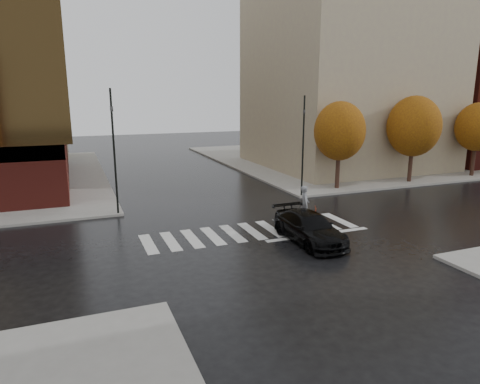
# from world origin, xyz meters

# --- Properties ---
(ground) EXTENTS (120.00, 120.00, 0.00)m
(ground) POSITION_xyz_m (0.00, 0.00, 0.00)
(ground) COLOR black
(ground) RESTS_ON ground
(sidewalk_ne) EXTENTS (30.00, 30.00, 0.15)m
(sidewalk_ne) POSITION_xyz_m (21.00, 21.00, 0.07)
(sidewalk_ne) COLOR gray
(sidewalk_ne) RESTS_ON ground
(crosswalk) EXTENTS (12.00, 3.00, 0.01)m
(crosswalk) POSITION_xyz_m (0.00, 0.50, 0.01)
(crosswalk) COLOR silver
(crosswalk) RESTS_ON ground
(building_ne_tan) EXTENTS (16.00, 16.00, 18.00)m
(building_ne_tan) POSITION_xyz_m (17.00, 17.00, 9.15)
(building_ne_tan) COLOR tan
(building_ne_tan) RESTS_ON sidewalk_ne
(building_ne_brick) EXTENTS (14.00, 14.00, 14.00)m
(building_ne_brick) POSITION_xyz_m (33.00, 16.00, 7.15)
(building_ne_brick) COLOR maroon
(building_ne_brick) RESTS_ON sidewalk_ne
(tree_ne_a) EXTENTS (3.80, 3.80, 6.50)m
(tree_ne_a) POSITION_xyz_m (10.00, 7.40, 4.46)
(tree_ne_a) COLOR #301D15
(tree_ne_a) RESTS_ON sidewalk_ne
(tree_ne_b) EXTENTS (4.20, 4.20, 6.89)m
(tree_ne_b) POSITION_xyz_m (17.00, 7.40, 4.62)
(tree_ne_b) COLOR #301D15
(tree_ne_b) RESTS_ON sidewalk_ne
(tree_ne_c) EXTENTS (3.60, 3.60, 6.31)m
(tree_ne_c) POSITION_xyz_m (24.00, 7.40, 4.37)
(tree_ne_c) COLOR #301D15
(tree_ne_c) RESTS_ON sidewalk_ne
(sedan) EXTENTS (2.04, 4.98, 1.44)m
(sedan) POSITION_xyz_m (1.97, -2.07, 0.72)
(sedan) COLOR black
(sedan) RESTS_ON ground
(cyclist) EXTENTS (2.08, 1.44, 2.24)m
(cyclist) POSITION_xyz_m (3.21, 0.44, 0.77)
(cyclist) COLOR #A02F0E
(cyclist) RESTS_ON ground
(traffic_light_nw) EXTENTS (0.21, 0.19, 7.33)m
(traffic_light_nw) POSITION_xyz_m (-6.30, 6.30, 4.33)
(traffic_light_nw) COLOR black
(traffic_light_nw) RESTS_ON sidewalk_nw
(traffic_light_ne) EXTENTS (0.19, 0.21, 6.91)m
(traffic_light_ne) POSITION_xyz_m (6.30, 6.30, 4.04)
(traffic_light_ne) COLOR black
(traffic_light_ne) RESTS_ON sidewalk_ne
(fire_hydrant) EXTENTS (0.29, 0.29, 0.80)m
(fire_hydrant) POSITION_xyz_m (-9.85, 10.00, 0.59)
(fire_hydrant) COLOR yellow
(fire_hydrant) RESTS_ON sidewalk_nw
(manhole) EXTENTS (0.84, 0.84, 0.01)m
(manhole) POSITION_xyz_m (3.50, -1.57, 0.01)
(manhole) COLOR #453818
(manhole) RESTS_ON ground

